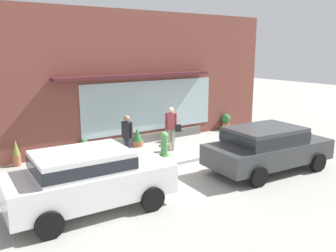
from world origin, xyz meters
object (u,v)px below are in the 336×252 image
(pedestrian_with_handbag, at_px, (171,125))
(potted_plant_window_right, at_px, (137,138))
(pedestrian_passerby, at_px, (127,135))
(parked_car_dark_gray, at_px, (267,146))
(potted_plant_trailing_edge, at_px, (16,153))
(potted_plant_corner_tall, at_px, (84,147))
(potted_plant_doorstep, at_px, (226,121))
(fire_hydrant, at_px, (164,143))
(potted_plant_near_hydrant, at_px, (171,134))
(parked_car_white, at_px, (88,177))

(pedestrian_with_handbag, bearing_deg, potted_plant_window_right, 150.24)
(pedestrian_passerby, distance_m, parked_car_dark_gray, 4.80)
(potted_plant_trailing_edge, bearing_deg, potted_plant_corner_tall, 0.44)
(potted_plant_doorstep, bearing_deg, potted_plant_corner_tall, 179.99)
(pedestrian_passerby, xyz_separation_m, parked_car_dark_gray, (3.23, -3.54, -0.11))
(parked_car_dark_gray, bearing_deg, potted_plant_trailing_edge, 146.42)
(parked_car_dark_gray, bearing_deg, fire_hydrant, 123.83)
(potted_plant_corner_tall, bearing_deg, potted_plant_trailing_edge, -179.56)
(potted_plant_near_hydrant, relative_size, potted_plant_corner_tall, 1.17)
(potted_plant_near_hydrant, bearing_deg, pedestrian_with_handbag, -124.20)
(pedestrian_passerby, height_order, potted_plant_doorstep, pedestrian_passerby)
(potted_plant_window_right, bearing_deg, fire_hydrant, -84.98)
(fire_hydrant, xyz_separation_m, potted_plant_doorstep, (4.95, 1.93, -0.05))
(pedestrian_with_handbag, xyz_separation_m, parked_car_dark_gray, (1.21, -3.68, -0.16))
(potted_plant_corner_tall, xyz_separation_m, potted_plant_trailing_edge, (-2.44, -0.02, 0.16))
(pedestrian_passerby, bearing_deg, fire_hydrant, -132.95)
(fire_hydrant, bearing_deg, pedestrian_with_handbag, 34.45)
(parked_car_white, relative_size, potted_plant_trailing_edge, 4.47)
(fire_hydrant, distance_m, potted_plant_doorstep, 5.31)
(potted_plant_window_right, bearing_deg, pedestrian_passerby, -130.22)
(parked_car_white, xyz_separation_m, parked_car_dark_gray, (5.93, -0.52, -0.03))
(fire_hydrant, relative_size, parked_car_dark_gray, 0.21)
(parked_car_white, distance_m, parked_car_dark_gray, 5.95)
(fire_hydrant, relative_size, potted_plant_window_right, 1.27)
(potted_plant_doorstep, xyz_separation_m, potted_plant_near_hydrant, (-3.52, -0.31, -0.10))
(pedestrian_passerby, distance_m, potted_plant_trailing_edge, 3.81)
(potted_plant_doorstep, bearing_deg, parked_car_dark_gray, -120.97)
(parked_car_dark_gray, distance_m, potted_plant_trailing_edge, 8.43)
(potted_plant_corner_tall, height_order, potted_plant_trailing_edge, potted_plant_trailing_edge)
(pedestrian_with_handbag, relative_size, potted_plant_window_right, 2.37)
(parked_car_dark_gray, xyz_separation_m, potted_plant_doorstep, (3.11, 5.18, -0.41))
(fire_hydrant, height_order, potted_plant_window_right, fire_hydrant)
(potted_plant_corner_tall, height_order, potted_plant_window_right, potted_plant_window_right)
(fire_hydrant, distance_m, potted_plant_corner_tall, 3.06)
(pedestrian_passerby, relative_size, potted_plant_trailing_edge, 1.79)
(potted_plant_trailing_edge, bearing_deg, parked_car_dark_gray, -37.80)
(parked_car_white, height_order, potted_plant_doorstep, parked_car_white)
(pedestrian_passerby, height_order, potted_plant_corner_tall, pedestrian_passerby)
(fire_hydrant, relative_size, potted_plant_doorstep, 1.18)
(potted_plant_doorstep, bearing_deg, fire_hydrant, -158.74)
(pedestrian_with_handbag, distance_m, pedestrian_passerby, 2.02)
(potted_plant_near_hydrant, xyz_separation_m, potted_plant_window_right, (-1.59, 0.14, 0.02))
(parked_car_white, xyz_separation_m, potted_plant_corner_tall, (1.72, 4.66, -0.60))
(fire_hydrant, relative_size, potted_plant_near_hydrant, 1.42)
(potted_plant_near_hydrant, bearing_deg, fire_hydrant, -131.62)
(pedestrian_passerby, bearing_deg, pedestrian_with_handbag, -117.01)
(pedestrian_with_handbag, bearing_deg, potted_plant_corner_tall, -177.03)
(potted_plant_trailing_edge, bearing_deg, fire_hydrant, -21.68)
(pedestrian_with_handbag, height_order, parked_car_dark_gray, pedestrian_with_handbag)
(potted_plant_window_right, bearing_deg, parked_car_white, -131.24)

